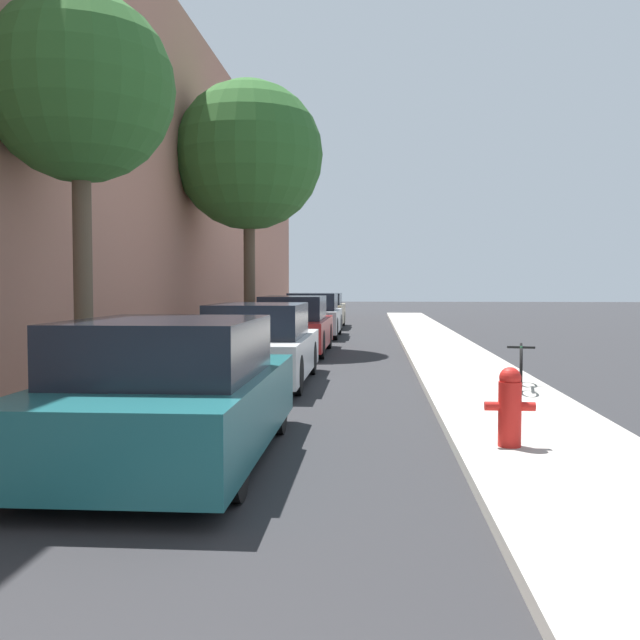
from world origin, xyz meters
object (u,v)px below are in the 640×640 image
Objects in this scene: parked_car_red at (294,326)px; bicycle at (521,366)px; parked_car_champagne at (322,311)px; parked_car_white at (260,346)px; parked_car_teal at (171,394)px; parked_car_silver at (313,316)px; street_tree_far at (249,156)px; street_tree_near at (80,90)px; fire_hydrant at (510,406)px.

bicycle is at bearing -57.38° from parked_car_red.
parked_car_champagne reaches higher than bicycle.
parked_car_red reaches higher than parked_car_white.
parked_car_red is (-0.02, 11.25, 0.03)m from parked_car_teal.
parked_car_red is at bearing -90.13° from parked_car_silver.
parked_car_teal is 13.15m from street_tree_far.
street_tree_near is (-1.98, 2.67, 3.71)m from parked_car_teal.
street_tree_near is at bearing -95.37° from parked_car_champagne.
parked_car_silver is at bearing -88.93° from parked_car_champagne.
parked_car_white is 2.66× the size of bicycle.
parked_car_white is 5.13m from street_tree_near.
parked_car_teal is 22.57m from parked_car_champagne.
street_tree_near is (-1.97, -14.37, 3.67)m from parked_car_silver.
parked_car_teal is 6.23m from bicycle.
fire_hydrant is (5.32, -2.31, -3.84)m from street_tree_near.
street_tree_near is (-1.97, -2.95, 3.70)m from parked_car_white.
fire_hydrant is (3.36, -5.26, -0.13)m from parked_car_white.
street_tree_near is (-1.87, -19.90, 3.69)m from parked_car_champagne.
street_tree_far is at bearing 137.18° from bicycle.
street_tree_near is 6.96m from fire_hydrant.
parked_car_red is 8.00m from bicycle.
parked_car_teal is 11.25m from parked_car_red.
fire_hydrant is (4.68, -11.92, -4.65)m from street_tree_far.
fire_hydrant is at bearing -68.54° from street_tree_far.
parked_car_silver is at bearing 74.31° from street_tree_far.
parked_car_champagne is at bearing 83.17° from street_tree_far.
parked_car_champagne is at bearing 90.46° from parked_car_red.
parked_car_silver reaches higher than parked_car_teal.
parked_car_red is 4.79m from street_tree_far.
parked_car_silver is at bearing 90.01° from parked_car_teal.
parked_car_white and parked_car_champagne have the same top height.
parked_car_red is at bearing -89.54° from parked_car_champagne.
parked_car_silver is 6.67m from street_tree_far.
parked_car_silver reaches higher than parked_car_red.
parked_car_red is 11.40m from fire_hydrant.
parked_car_teal is 0.93× the size of parked_car_red.
parked_car_red is at bearing 133.84° from bicycle.
street_tree_far is at bearing 101.29° from parked_car_white.
street_tree_far reaches higher than parked_car_white.
parked_car_champagne is 11.30m from street_tree_far.
parked_car_champagne is (-0.10, 5.53, -0.03)m from parked_car_silver.
parked_car_champagne is 22.47m from fire_hydrant.
bicycle is at bearing -71.06° from parked_car_silver.
parked_car_champagne is 5.40× the size of fire_hydrant.
street_tree_far is (-1.34, 12.28, 4.52)m from parked_car_teal.
parked_car_red is 2.81× the size of bicycle.
street_tree_far is 13.62m from fire_hydrant.
parked_car_red is 1.07× the size of parked_car_champagne.
parked_car_teal is 4.98m from street_tree_near.
street_tree_near reaches higher than parked_car_champagne.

